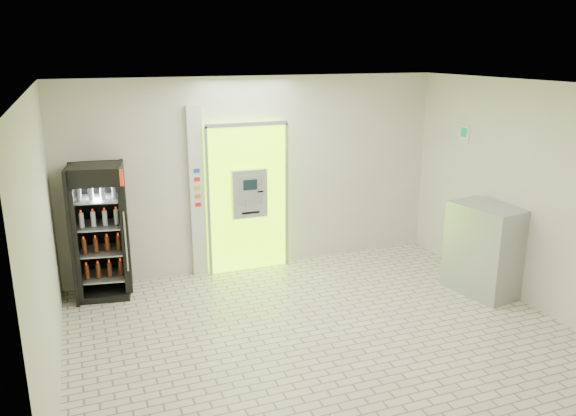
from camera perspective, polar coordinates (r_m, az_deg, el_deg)
ground at (r=7.09m, az=3.47°, el=-12.65°), size 6.00×6.00×0.00m
room_shell at (r=6.42m, az=3.74°, el=1.95°), size 6.00×6.00×6.00m
atm_assembly at (r=8.71m, az=-4.13°, el=1.12°), size 1.30×0.24×2.33m
pillar at (r=8.53m, az=-9.24°, el=1.53°), size 0.22×0.11×2.60m
beverage_cooler at (r=8.23m, az=-18.52°, el=-2.51°), size 0.80×0.76×1.88m
steel_cabinet at (r=8.44m, az=19.35°, el=-3.98°), size 0.83×1.07×1.29m
exit_sign at (r=9.10m, az=17.48°, el=7.18°), size 0.02×0.22×0.26m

